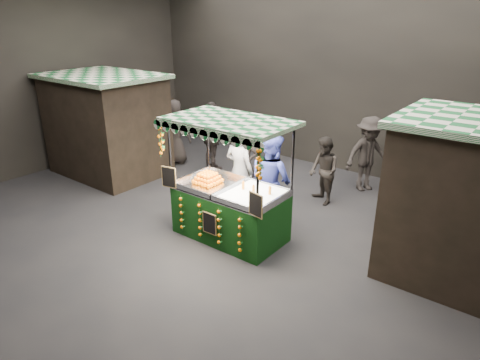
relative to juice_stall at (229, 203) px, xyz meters
The scene contains 12 objects.
ground 0.82m from the juice_stall, 155.80° to the right, with size 12.00×12.00×0.00m, color black.
market_hall 2.70m from the juice_stall, 155.80° to the right, with size 12.10×10.10×5.05m.
neighbour_stall_left 4.88m from the juice_stall, behind, with size 3.00×2.20×2.60m.
juice_stall is the anchor object (origin of this frame).
vendor_grey 1.22m from the juice_stall, 118.91° to the left, with size 0.68×0.46×1.82m.
vendor_blue 1.01m from the juice_stall, 71.70° to the left, with size 1.10×0.96×1.91m.
shopper_0 2.04m from the juice_stall, 119.02° to the left, with size 0.68×0.58×1.57m.
shopper_1 2.59m from the juice_stall, 75.30° to the left, with size 0.94×0.90×1.52m.
shopper_2 3.73m from the juice_stall, 136.08° to the left, with size 1.19×0.78×1.88m.
shopper_3 4.00m from the juice_stall, 73.61° to the left, with size 1.21×1.34×1.80m.
shopper_4 4.66m from the juice_stall, 148.36° to the left, with size 1.05×0.91×1.81m.
shopper_5 3.50m from the juice_stall, 43.65° to the left, with size 1.41×1.55×1.72m.
Camera 1 is at (4.91, -5.38, 4.01)m, focal length 31.57 mm.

